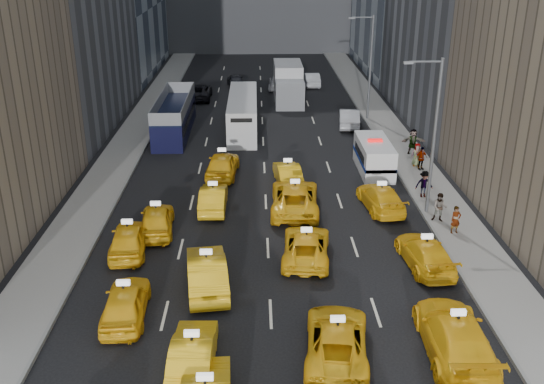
{
  "coord_description": "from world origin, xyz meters",
  "views": [
    {
      "loc": [
        -0.53,
        -19.79,
        14.67
      ],
      "look_at": [
        0.29,
        10.71,
        2.0
      ],
      "focal_mm": 40.0,
      "sensor_mm": 36.0,
      "label": 1
    }
  ],
  "objects_px": {
    "double_decker": "(174,115)",
    "box_truck": "(288,83)",
    "city_bus": "(243,113)",
    "nypd_van": "(374,157)",
    "pedestrian_0": "(456,220)"
  },
  "relations": [
    {
      "from": "city_bus",
      "to": "pedestrian_0",
      "type": "bearing_deg",
      "value": -52.69
    },
    {
      "from": "box_truck",
      "to": "pedestrian_0",
      "type": "height_order",
      "value": "box_truck"
    },
    {
      "from": "nypd_van",
      "to": "double_decker",
      "type": "height_order",
      "value": "double_decker"
    },
    {
      "from": "double_decker",
      "to": "box_truck",
      "type": "height_order",
      "value": "box_truck"
    },
    {
      "from": "double_decker",
      "to": "nypd_van",
      "type": "bearing_deg",
      "value": -29.03
    },
    {
      "from": "city_bus",
      "to": "box_truck",
      "type": "xyz_separation_m",
      "value": [
        4.29,
        9.65,
        0.35
      ]
    },
    {
      "from": "nypd_van",
      "to": "city_bus",
      "type": "bearing_deg",
      "value": 128.43
    },
    {
      "from": "city_bus",
      "to": "nypd_van",
      "type": "bearing_deg",
      "value": -40.89
    },
    {
      "from": "double_decker",
      "to": "pedestrian_0",
      "type": "height_order",
      "value": "double_decker"
    },
    {
      "from": "nypd_van",
      "to": "pedestrian_0",
      "type": "bearing_deg",
      "value": -79.12
    },
    {
      "from": "box_truck",
      "to": "pedestrian_0",
      "type": "distance_m",
      "value": 30.71
    },
    {
      "from": "double_decker",
      "to": "box_truck",
      "type": "distance_m",
      "value": 14.46
    },
    {
      "from": "nypd_van",
      "to": "box_truck",
      "type": "bearing_deg",
      "value": 100.23
    },
    {
      "from": "city_bus",
      "to": "pedestrian_0",
      "type": "xyz_separation_m",
      "value": [
        11.7,
        -20.14,
        -0.5
      ]
    },
    {
      "from": "city_bus",
      "to": "pedestrian_0",
      "type": "relative_size",
      "value": 7.33
    }
  ]
}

